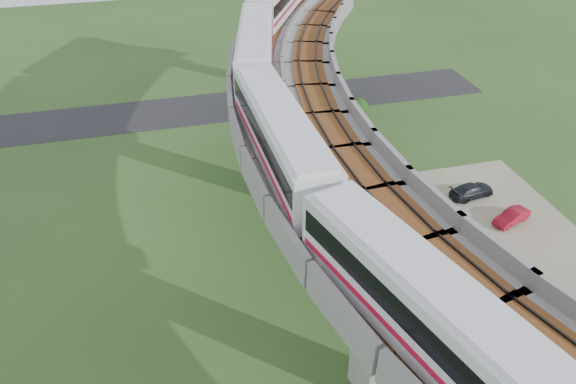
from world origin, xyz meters
name	(u,v)px	position (x,y,z in m)	size (l,w,h in m)	color
ground	(307,274)	(0.00, 0.00, 0.00)	(160.00, 160.00, 0.00)	#2D5120
dirt_lot	(491,259)	(14.00, -2.00, 0.02)	(18.00, 26.00, 0.04)	gray
asphalt_road	(236,105)	(0.00, 30.00, 0.01)	(60.00, 8.00, 0.03)	#232326
viaduct	(366,162)	(3.84, 0.00, 9.05)	(19.58, 73.98, 11.40)	#99968E
metro_train	(297,88)	(0.62, 5.69, 12.31)	(13.35, 61.04, 3.64)	silver
fence	(429,245)	(9.75, 0.00, 0.75)	(3.87, 38.73, 1.50)	#2D382D
tree_0	(357,107)	(11.72, 21.46, 2.25)	(2.37, 2.37, 3.27)	#382314
tree_1	(347,131)	(8.99, 16.90, 2.13)	(3.18, 3.18, 3.49)	#382314
tree_2	(360,160)	(8.13, 11.15, 2.17)	(3.10, 3.10, 3.49)	#382314
tree_3	(383,224)	(6.73, 2.11, 1.73)	(2.23, 2.23, 2.68)	#382314
tree_4	(424,276)	(6.79, -4.66, 2.30)	(2.35, 2.35, 3.30)	#382314
tree_5	(502,372)	(7.76, -12.74, 1.93)	(2.09, 2.09, 2.83)	#382314
car_white	(487,307)	(10.54, -6.98, 0.68)	(1.50, 3.73, 1.27)	silver
car_red	(512,217)	(18.08, 1.75, 0.61)	(1.21, 3.48, 1.15)	maroon
car_dark	(472,190)	(16.87, 6.07, 0.65)	(1.70, 4.19, 1.22)	black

